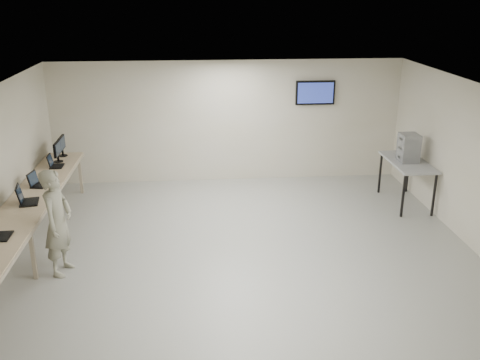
{
  "coord_description": "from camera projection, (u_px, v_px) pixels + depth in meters",
  "views": [
    {
      "loc": [
        -0.74,
        -8.5,
        4.28
      ],
      "look_at": [
        0.0,
        0.2,
        1.15
      ],
      "focal_mm": 40.0,
      "sensor_mm": 36.0,
      "label": 1
    }
  ],
  "objects": [
    {
      "name": "workbench",
      "position": [
        27.0,
        208.0,
        8.91
      ],
      "size": [
        0.76,
        6.0,
        0.9
      ],
      "color": "tan",
      "rests_on": "ground"
    },
    {
      "name": "storage_bins",
      "position": [
        409.0,
        148.0,
        10.89
      ],
      "size": [
        0.36,
        0.4,
        0.57
      ],
      "color": "gray",
      "rests_on": "side_table"
    },
    {
      "name": "monitor_near",
      "position": [
        57.0,
        150.0,
        10.99
      ],
      "size": [
        0.19,
        0.43,
        0.42
      ],
      "color": "black",
      "rests_on": "workbench"
    },
    {
      "name": "room",
      "position": [
        243.0,
        168.0,
        9.06
      ],
      "size": [
        8.01,
        7.01,
        2.81
      ],
      "color": "#A5A5A5",
      "rests_on": "ground"
    },
    {
      "name": "side_table",
      "position": [
        408.0,
        164.0,
        11.02
      ],
      "size": [
        0.73,
        1.56,
        0.94
      ],
      "color": "#999999",
      "rests_on": "ground"
    },
    {
      "name": "soldier",
      "position": [
        58.0,
        222.0,
        8.29
      ],
      "size": [
        0.54,
        0.7,
        1.72
      ],
      "primitive_type": "imported",
      "rotation": [
        0.0,
        0.0,
        1.35
      ],
      "color": "gray",
      "rests_on": "ground"
    },
    {
      "name": "laptop_3",
      "position": [
        37.0,
        182.0,
        9.7
      ],
      "size": [
        0.34,
        0.39,
        0.27
      ],
      "rotation": [
        0.0,
        0.0,
        -0.2
      ],
      "color": "black",
      "rests_on": "workbench"
    },
    {
      "name": "laptop_4",
      "position": [
        54.0,
        164.0,
        10.74
      ],
      "size": [
        0.28,
        0.34,
        0.26
      ],
      "rotation": [
        0.0,
        0.0,
        0.02
      ],
      "color": "black",
      "rests_on": "workbench"
    },
    {
      "name": "laptop_2",
      "position": [
        25.0,
        199.0,
        8.92
      ],
      "size": [
        0.39,
        0.44,
        0.31
      ],
      "rotation": [
        0.0,
        0.0,
        0.18
      ],
      "color": "black",
      "rests_on": "workbench"
    },
    {
      "name": "monitor_far",
      "position": [
        62.0,
        144.0,
        11.38
      ],
      "size": [
        0.19,
        0.44,
        0.43
      ],
      "color": "black",
      "rests_on": "workbench"
    }
  ]
}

